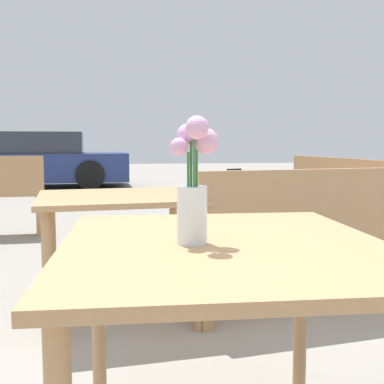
{
  "coord_description": "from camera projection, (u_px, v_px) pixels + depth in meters",
  "views": [
    {
      "loc": [
        -0.27,
        -1.27,
        1.0
      ],
      "look_at": [
        -0.09,
        -0.02,
        0.87
      ],
      "focal_mm": 45.0,
      "sensor_mm": 36.0,
      "label": 1
    }
  ],
  "objects": [
    {
      "name": "flower_vase",
      "position": [
        193.0,
        189.0,
        1.28
      ],
      "size": [
        0.13,
        0.14,
        0.34
      ],
      "color": "silver",
      "rests_on": "table_front"
    },
    {
      "name": "bench_middle",
      "position": [
        326.0,
        235.0,
        2.77
      ],
      "size": [
        1.65,
        0.59,
        0.85
      ],
      "color": "tan",
      "rests_on": "ground_plane"
    },
    {
      "name": "bicycle",
      "position": [
        245.0,
        203.0,
        5.3
      ],
      "size": [
        1.33,
        0.76,
        0.7
      ],
      "color": "black",
      "rests_on": "ground_plane"
    },
    {
      "name": "parked_car",
      "position": [
        28.0,
        161.0,
        10.36
      ],
      "size": [
        4.32,
        1.89,
        1.19
      ],
      "color": "navy",
      "rests_on": "ground_plane"
    },
    {
      "name": "table_back",
      "position": [
        119.0,
        213.0,
        2.71
      ],
      "size": [
        0.96,
        0.86,
        0.7
      ],
      "color": "tan",
      "rests_on": "ground_plane"
    },
    {
      "name": "bench_near",
      "position": [
        339.0,
        201.0,
        4.22
      ],
      "size": [
        0.63,
        1.93,
        0.85
      ],
      "color": "tan",
      "rests_on": "ground_plane"
    },
    {
      "name": "table_front",
      "position": [
        224.0,
        273.0,
        1.33
      ],
      "size": [
        0.91,
        1.02,
        0.73
      ],
      "color": "tan",
      "rests_on": "ground_plane"
    }
  ]
}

